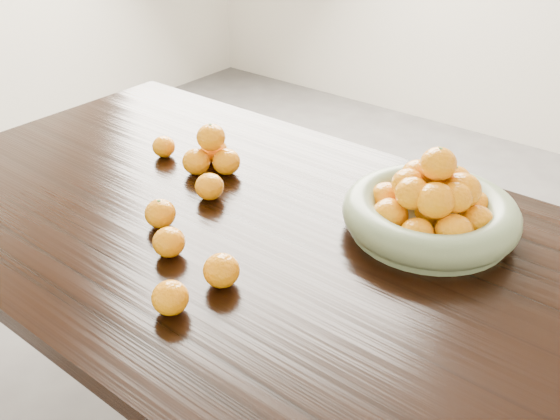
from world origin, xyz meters
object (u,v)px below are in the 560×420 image
Objects in this scene: orange_pyramid at (212,152)px; loose_orange_0 at (160,214)px; dining_table at (289,275)px; fruit_bowl at (431,209)px.

loose_orange_0 is at bearing -69.13° from orange_pyramid.
dining_table is at bearing -21.23° from orange_pyramid.
fruit_bowl is at bearing 36.86° from loose_orange_0.
loose_orange_0 is (0.10, -0.27, -0.02)m from orange_pyramid.
orange_pyramid reaches higher than loose_orange_0.
dining_table is 0.31m from loose_orange_0.
fruit_bowl reaches higher than orange_pyramid.
orange_pyramid is at bearing -171.86° from fruit_bowl.
fruit_bowl is 2.58× the size of orange_pyramid.
fruit_bowl is at bearing 8.14° from orange_pyramid.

